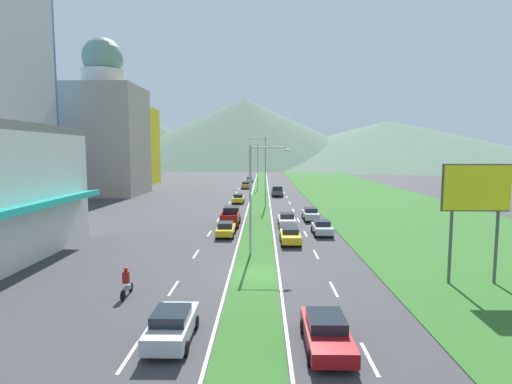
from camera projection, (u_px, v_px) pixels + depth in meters
name	position (u px, v px, depth m)	size (l,w,h in m)	color
ground_plane	(254.00, 275.00, 28.33)	(600.00, 600.00, 0.00)	#38383A
grass_median	(260.00, 191.00, 88.01)	(3.20, 240.00, 0.06)	#2D6023
grass_verge_right	(354.00, 191.00, 87.64)	(24.00, 240.00, 0.06)	#2D6023
lane_dash_left_1	(129.00, 356.00, 17.04)	(0.16, 2.80, 0.01)	silver
lane_dash_left_2	(174.00, 288.00, 25.56)	(0.16, 2.80, 0.01)	silver
lane_dash_left_3	(196.00, 254.00, 34.08)	(0.16, 2.80, 0.01)	silver
lane_dash_left_4	(209.00, 233.00, 42.59)	(0.16, 2.80, 0.01)	silver
lane_dash_left_5	(218.00, 220.00, 51.11)	(0.16, 2.80, 0.01)	silver
lane_dash_left_6	(225.00, 210.00, 59.63)	(0.16, 2.80, 0.01)	silver
lane_dash_left_7	(230.00, 203.00, 68.15)	(0.16, 2.80, 0.01)	silver
lane_dash_left_8	(233.00, 197.00, 76.67)	(0.16, 2.80, 0.01)	silver
lane_dash_left_9	(236.00, 192.00, 85.19)	(0.16, 2.80, 0.01)	silver
lane_dash_left_10	(239.00, 189.00, 93.70)	(0.16, 2.80, 0.01)	silver
lane_dash_right_1	(369.00, 359.00, 16.86)	(0.16, 2.80, 0.01)	silver
lane_dash_right_2	(334.00, 289.00, 25.38)	(0.16, 2.80, 0.01)	silver
lane_dash_right_3	(316.00, 254.00, 33.89)	(0.16, 2.80, 0.01)	silver
lane_dash_right_4	(305.00, 234.00, 42.41)	(0.16, 2.80, 0.01)	silver
lane_dash_right_5	(298.00, 220.00, 50.93)	(0.16, 2.80, 0.01)	silver
lane_dash_right_6	(293.00, 210.00, 59.45)	(0.16, 2.80, 0.01)	silver
lane_dash_right_7	(290.00, 203.00, 67.97)	(0.16, 2.80, 0.01)	silver
lane_dash_right_8	(287.00, 197.00, 76.49)	(0.16, 2.80, 0.01)	silver
lane_dash_right_9	(284.00, 192.00, 85.00)	(0.16, 2.80, 0.01)	silver
lane_dash_right_10	(282.00, 189.00, 93.52)	(0.16, 2.80, 0.01)	silver
edge_line_median_left	(252.00, 191.00, 88.04)	(0.16, 240.00, 0.01)	silver
edge_line_median_right	(268.00, 191.00, 87.98)	(0.16, 240.00, 0.01)	silver
domed_building	(105.00, 131.00, 79.99)	(14.22, 14.22, 30.80)	#9E9384
midrise_colored	(131.00, 146.00, 106.51)	(12.28, 12.28, 20.03)	yellow
hill_far_left	(140.00, 139.00, 275.13)	(128.96, 128.96, 33.67)	#47664C
hill_far_center	(244.00, 132.00, 256.15)	(182.64, 182.64, 42.11)	#516B56
hill_far_right	(388.00, 143.00, 251.18)	(220.02, 220.02, 27.81)	#516B56
street_lamp_near	(255.00, 192.00, 33.16)	(3.40, 0.28, 9.16)	#99999E
street_lamp_mid	(264.00, 168.00, 61.49)	(2.71, 0.35, 10.86)	#99999E
street_lamp_far	(259.00, 164.00, 89.95)	(3.26, 0.45, 10.17)	#99999E
billboard_roadside	(476.00, 195.00, 25.73)	(4.44, 0.28, 7.91)	#4C4C51
car_0	(326.00, 332.00, 17.76)	(2.01, 4.79, 1.42)	maroon
car_1	(311.00, 214.00, 50.74)	(1.94, 4.44, 1.57)	#B2B2B7
car_2	(172.00, 325.00, 18.32)	(1.95, 4.29, 1.53)	#B2B2B7
car_3	(226.00, 229.00, 41.24)	(1.85, 4.44, 1.47)	yellow
car_4	(238.00, 198.00, 67.74)	(1.93, 4.37, 1.51)	yellow
car_5	(322.00, 228.00, 41.90)	(1.96, 4.17, 1.48)	#B2B2B7
car_6	(246.00, 185.00, 93.97)	(2.01, 4.74, 1.59)	#C6842D
car_7	(290.00, 235.00, 38.04)	(1.92, 4.50, 1.44)	yellow
car_8	(249.00, 179.00, 113.91)	(1.95, 4.50, 1.47)	#B2B2B7
car_9	(287.00, 220.00, 46.67)	(1.99, 4.75, 1.53)	silver
pickup_truck_0	(277.00, 191.00, 78.22)	(2.18, 5.40, 2.00)	#515459
pickup_truck_1	(231.00, 217.00, 47.32)	(2.18, 5.40, 2.00)	maroon
motorcycle_rider	(127.00, 284.00, 24.03)	(0.36, 2.00, 1.80)	black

